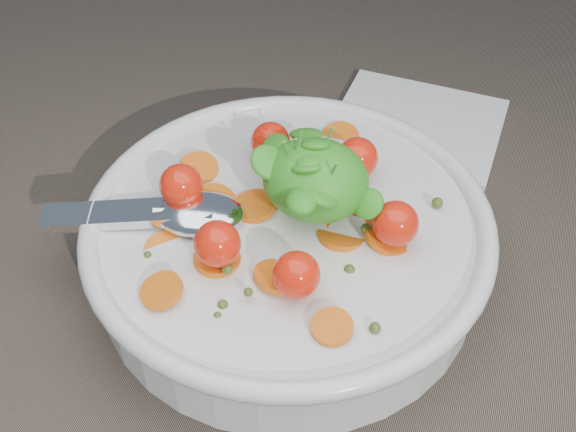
% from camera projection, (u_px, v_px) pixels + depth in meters
% --- Properties ---
extents(ground, '(6.00, 6.00, 0.00)m').
position_uv_depth(ground, '(331.00, 253.00, 0.55)').
color(ground, brown).
rests_on(ground, ground).
extents(bowl, '(0.31, 0.29, 0.12)m').
position_uv_depth(bowl, '(288.00, 239.00, 0.51)').
color(bowl, silver).
rests_on(bowl, ground).
extents(napkin, '(0.15, 0.13, 0.01)m').
position_uv_depth(napkin, '(417.00, 125.00, 0.66)').
color(napkin, white).
rests_on(napkin, ground).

